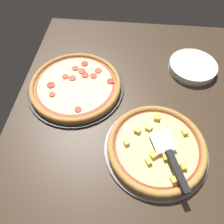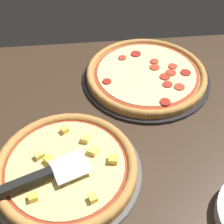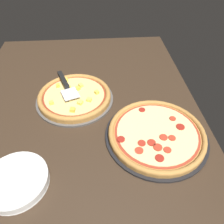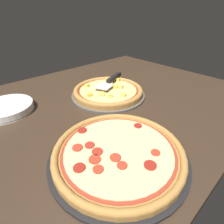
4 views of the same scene
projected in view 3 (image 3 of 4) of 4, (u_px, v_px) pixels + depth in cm
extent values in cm
cube|color=#38281C|center=(81.00, 109.00, 107.26)|extent=(149.75, 113.62, 3.60)
cylinder|color=#565451|center=(75.00, 99.00, 109.40)|extent=(38.27, 38.27, 1.00)
cylinder|color=#B77F3D|center=(75.00, 97.00, 108.38)|extent=(35.97, 35.97, 1.98)
torus|color=#B77F3D|center=(74.00, 95.00, 107.70)|extent=(35.97, 35.97, 2.48)
cylinder|color=maroon|center=(74.00, 95.00, 107.65)|extent=(31.27, 31.27, 0.15)
cylinder|color=#E5C67A|center=(74.00, 95.00, 107.56)|extent=(29.50, 29.50, 0.40)
cube|color=#F4D64C|center=(97.00, 92.00, 107.63)|extent=(2.50, 2.48, 1.52)
cube|color=#F9E05B|center=(80.00, 102.00, 101.98)|extent=(3.07, 3.07, 1.52)
cube|color=yellow|center=(78.00, 88.00, 109.92)|extent=(2.95, 2.98, 1.52)
cube|color=#F4D64C|center=(51.00, 103.00, 101.87)|extent=(2.34, 2.46, 1.52)
cube|color=#F4D64C|center=(66.00, 80.00, 115.39)|extent=(2.52, 2.39, 1.52)
cube|color=yellow|center=(73.00, 110.00, 98.29)|extent=(2.63, 2.53, 1.52)
cube|color=yellow|center=(69.00, 88.00, 109.93)|extent=(2.63, 2.65, 1.52)
cube|color=yellow|center=(58.00, 85.00, 111.70)|extent=(2.39, 2.27, 1.52)
cube|color=#F9E05B|center=(89.00, 99.00, 103.55)|extent=(2.63, 2.76, 1.52)
cube|color=#F9E05B|center=(80.00, 85.00, 111.75)|extent=(2.80, 2.62, 1.52)
cylinder|color=black|center=(156.00, 136.00, 91.77)|extent=(42.93, 42.93, 1.00)
cylinder|color=#B77F3D|center=(157.00, 134.00, 90.87)|extent=(40.35, 40.35, 1.64)
torus|color=#B77F3D|center=(157.00, 133.00, 90.31)|extent=(40.35, 40.35, 2.17)
cylinder|color=#A33823|center=(157.00, 132.00, 90.26)|extent=(35.07, 35.07, 0.15)
cylinder|color=beige|center=(157.00, 132.00, 90.17)|extent=(33.09, 33.09, 0.40)
cylinder|color=maroon|center=(180.00, 127.00, 91.85)|extent=(3.55, 3.55, 0.40)
cylinder|color=#B73823|center=(164.00, 137.00, 87.70)|extent=(3.27, 3.27, 0.40)
cylinder|color=#AD2D1E|center=(142.00, 143.00, 85.52)|extent=(3.13, 3.13, 0.40)
cylinder|color=#B73823|center=(173.00, 119.00, 95.46)|extent=(2.78, 2.78, 0.40)
cylinder|color=maroon|center=(121.00, 139.00, 86.96)|extent=(3.23, 3.23, 0.40)
cylinder|color=maroon|center=(142.00, 110.00, 99.61)|extent=(2.91, 2.91, 0.40)
cylinder|color=maroon|center=(160.00, 158.00, 80.42)|extent=(3.37, 3.37, 0.40)
cylinder|color=#B73823|center=(158.00, 147.00, 84.02)|extent=(3.55, 3.55, 0.40)
cylinder|color=#AD2D1E|center=(152.00, 143.00, 85.71)|extent=(3.37, 3.37, 0.40)
cylinder|color=#B73823|center=(139.00, 151.00, 82.92)|extent=(3.28, 3.28, 0.40)
cylinder|color=#B73823|center=(172.00, 138.00, 87.43)|extent=(2.94, 2.94, 0.40)
cylinder|color=#B73823|center=(167.00, 150.00, 83.12)|extent=(2.99, 2.99, 0.40)
cube|color=silver|center=(70.00, 94.00, 105.29)|extent=(10.80, 10.11, 0.24)
cube|color=black|center=(63.00, 80.00, 112.40)|extent=(14.50, 7.25, 2.00)
cylinder|color=white|center=(17.00, 183.00, 76.31)|extent=(22.36, 22.36, 0.70)
cylinder|color=white|center=(17.00, 182.00, 75.83)|extent=(22.36, 22.36, 0.70)
cylinder|color=white|center=(16.00, 181.00, 75.35)|extent=(22.36, 22.36, 0.70)
cylinder|color=white|center=(15.00, 180.00, 74.87)|extent=(22.36, 22.36, 0.70)
cylinder|color=white|center=(15.00, 179.00, 74.39)|extent=(22.36, 22.36, 0.70)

